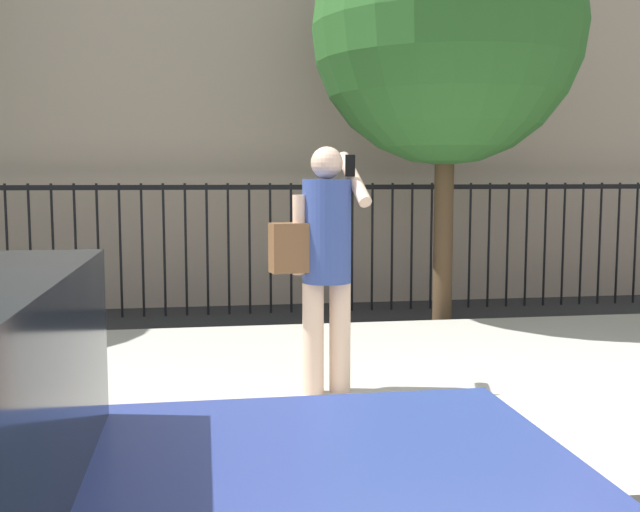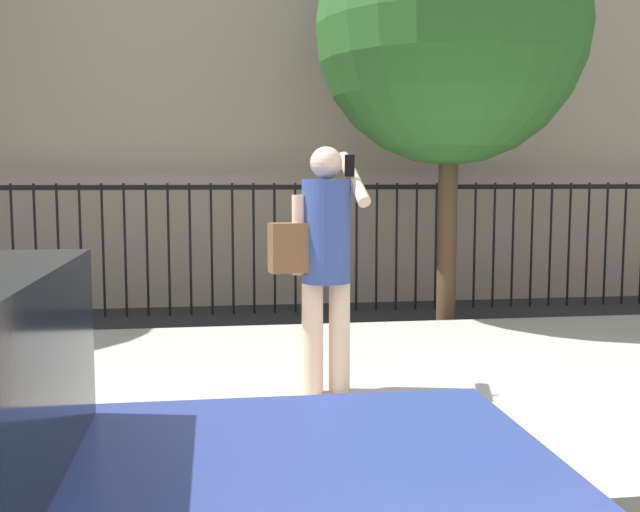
% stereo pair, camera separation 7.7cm
% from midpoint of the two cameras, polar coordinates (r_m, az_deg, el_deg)
% --- Properties ---
extents(sidewalk, '(28.00, 4.40, 0.15)m').
position_cam_midpoint_polar(sidewalk, '(5.72, 3.90, -10.17)').
color(sidewalk, '#B2ADA3').
rests_on(sidewalk, ground).
extents(iron_fence, '(12.03, 0.04, 1.60)m').
position_cam_midpoint_polar(iron_fence, '(9.17, -0.86, 1.98)').
color(iron_fence, black).
rests_on(iron_fence, ground).
extents(pedestrian_on_phone, '(0.69, 0.51, 1.73)m').
position_cam_midpoint_polar(pedestrian_on_phone, '(5.18, 0.63, 0.36)').
color(pedestrian_on_phone, beige).
rests_on(pedestrian_on_phone, sidewalk).
extents(street_tree_mid, '(2.94, 2.94, 4.74)m').
position_cam_midpoint_polar(street_tree_mid, '(8.52, 10.24, 16.70)').
color(street_tree_mid, '#4C3823').
rests_on(street_tree_mid, ground).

